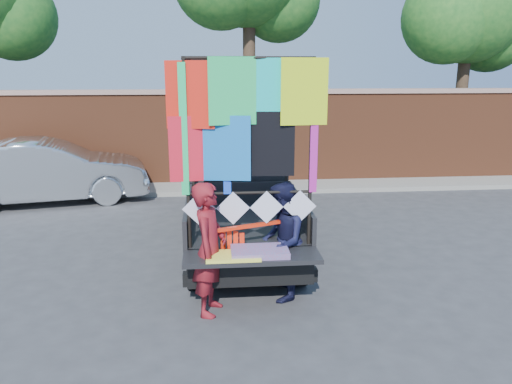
{
  "coord_description": "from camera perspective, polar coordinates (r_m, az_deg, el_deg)",
  "views": [
    {
      "loc": [
        -0.16,
        -6.66,
        3.19
      ],
      "look_at": [
        0.46,
        0.13,
        1.48
      ],
      "focal_mm": 35.0,
      "sensor_mm": 36.0,
      "label": 1
    }
  ],
  "objects": [
    {
      "name": "ground",
      "position": [
        7.38,
        -3.56,
        -11.52
      ],
      "size": [
        90.0,
        90.0,
        0.0
      ],
      "primitive_type": "plane",
      "color": "#38383A",
      "rests_on": "ground"
    },
    {
      "name": "brick_wall",
      "position": [
        13.78,
        -4.54,
        6.28
      ],
      "size": [
        30.0,
        0.45,
        2.61
      ],
      "color": "brown",
      "rests_on": "ground"
    },
    {
      "name": "curb",
      "position": [
        13.33,
        -4.4,
        0.47
      ],
      "size": [
        30.0,
        1.2,
        0.12
      ],
      "primitive_type": "cube",
      "color": "gray",
      "rests_on": "ground"
    },
    {
      "name": "tree_right",
      "position": [
        16.72,
        23.4,
        18.36
      ],
      "size": [
        4.2,
        3.3,
        6.62
      ],
      "color": "#38281C",
      "rests_on": "ground"
    },
    {
      "name": "pickup_truck",
      "position": [
        9.3,
        -1.97,
        -0.57
      ],
      "size": [
        2.1,
        5.27,
        3.32
      ],
      "color": "black",
      "rests_on": "ground"
    },
    {
      "name": "sedan",
      "position": [
        12.95,
        -22.67,
        2.2
      ],
      "size": [
        4.86,
        2.51,
        1.53
      ],
      "primitive_type": "imported",
      "rotation": [
        0.0,
        0.0,
        1.77
      ],
      "color": "silver",
      "rests_on": "ground"
    },
    {
      "name": "woman",
      "position": [
        6.56,
        -5.33,
        -6.51
      ],
      "size": [
        0.57,
        0.73,
        1.78
      ],
      "primitive_type": "imported",
      "rotation": [
        0.0,
        0.0,
        1.32
      ],
      "color": "maroon",
      "rests_on": "ground"
    },
    {
      "name": "man",
      "position": [
        6.96,
        2.92,
        -5.68
      ],
      "size": [
        0.76,
        0.91,
        1.67
      ],
      "primitive_type": "imported",
      "rotation": [
        0.0,
        0.0,
        -1.74
      ],
      "color": "#141634",
      "rests_on": "ground"
    },
    {
      "name": "streamer_bundle",
      "position": [
        6.7,
        -2.02,
        -5.65
      ],
      "size": [
        0.96,
        0.39,
        0.69
      ],
      "color": "#FF2B0D",
      "rests_on": "ground"
    }
  ]
}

